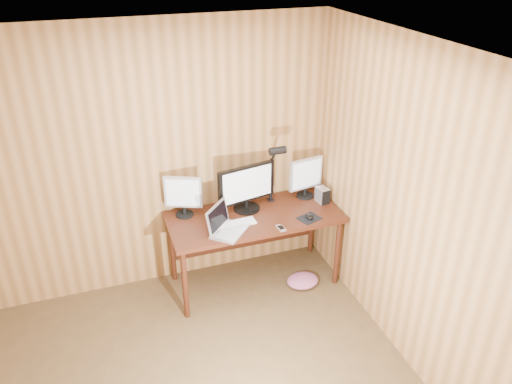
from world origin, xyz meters
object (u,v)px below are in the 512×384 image
monitor_center (247,187)px  hard_drive (322,195)px  monitor_right (306,177)px  speaker (323,192)px  monitor_left (183,195)px  keyboard (234,224)px  laptop (225,225)px  desk (252,223)px  desk_lamp (274,166)px  mouse (309,216)px  phone (281,228)px

monitor_center → hard_drive: size_ratio=3.85×
monitor_right → speaker: bearing=-37.1°
monitor_left → speaker: monitor_left is taller
keyboard → hard_drive: bearing=4.9°
laptop → speaker: bearing=-32.7°
desk → laptop: 0.45m
hard_drive → speaker: size_ratio=1.14×
monitor_right → hard_drive: monitor_right is taller
monitor_center → laptop: (-0.30, -0.30, -0.17)m
keyboard → desk_lamp: desk_lamp is taller
monitor_center → monitor_left: size_ratio=1.45×
speaker → monitor_right: bearing=153.0°
mouse → hard_drive: size_ratio=0.73×
monitor_center → hard_drive: bearing=-19.7°
laptop → desk_lamp: 0.74m
laptop → keyboard: laptop is taller
desk_lamp → monitor_center: bearing=167.2°
monitor_center → desk_lamp: bearing=-11.4°
monitor_left → phone: (0.75, -0.51, -0.20)m
phone → laptop: bearing=160.1°
desk → mouse: 0.56m
keyboard → hard_drive: (0.93, 0.13, 0.06)m
monitor_left → laptop: size_ratio=0.93×
desk → mouse: (0.46, -0.29, 0.14)m
phone → speaker: 0.73m
phone → desk: bearing=106.7°
monitor_center → hard_drive: (0.73, -0.11, -0.16)m
keyboard → hard_drive: 0.94m
monitor_center → monitor_right: size_ratio=1.40×
monitor_left → desk_lamp: bearing=18.6°
monitor_right → mouse: size_ratio=3.75×
monitor_left → mouse: size_ratio=3.64×
phone → speaker: (0.61, 0.40, 0.06)m
monitor_right → laptop: (-0.93, -0.35, -0.16)m
laptop → phone: (0.48, -0.13, -0.05)m
desk → hard_drive: size_ratio=10.83×
monitor_left → hard_drive: (1.31, -0.19, -0.14)m
hard_drive → phone: bearing=-157.4°
phone → mouse: bearing=9.1°
hard_drive → keyboard: bearing=-179.8°
laptop → speaker: laptop is taller
desk_lamp → hard_drive: bearing=-25.8°
monitor_center → laptop: monitor_center is taller
monitor_center → monitor_left: 0.58m
monitor_right → mouse: monitor_right is taller
mouse → hard_drive: bearing=25.8°
hard_drive → speaker: hard_drive is taller
laptop → hard_drive: laptop is taller
mouse → phone: size_ratio=0.94×
monitor_left → keyboard: 0.53m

